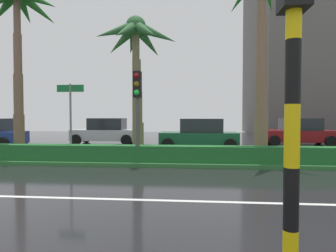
# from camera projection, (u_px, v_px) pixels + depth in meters

# --- Properties ---
(ground_plane) EXTENTS (90.00, 42.00, 0.10)m
(ground_plane) POSITION_uv_depth(u_px,v_px,m) (78.00, 156.00, 13.88)
(ground_plane) COLOR black
(median_strip) EXTENTS (85.50, 4.00, 0.15)m
(median_strip) POSITION_uv_depth(u_px,v_px,m) (69.00, 157.00, 12.88)
(median_strip) COLOR #2D6B33
(median_strip) RESTS_ON ground_plane
(median_hedge) EXTENTS (76.50, 0.70, 0.60)m
(median_hedge) POSITION_uv_depth(u_px,v_px,m) (53.00, 152.00, 11.47)
(median_hedge) COLOR #1E6028
(median_hedge) RESTS_ON median_strip
(palm_tree_centre_left) EXTENTS (4.05, 4.06, 7.73)m
(palm_tree_centre_left) POSITION_uv_depth(u_px,v_px,m) (17.00, 15.00, 13.09)
(palm_tree_centre_left) COLOR brown
(palm_tree_centre_left) RESTS_ON median_strip
(palm_tree_centre) EXTENTS (3.67, 3.71, 6.21)m
(palm_tree_centre) POSITION_uv_depth(u_px,v_px,m) (136.00, 46.00, 13.16)
(palm_tree_centre) COLOR brown
(palm_tree_centre) RESTS_ON median_strip
(palm_tree_centre_right) EXTENTS (4.33, 4.03, 8.18)m
(palm_tree_centre_right) POSITION_uv_depth(u_px,v_px,m) (262.00, 2.00, 11.77)
(palm_tree_centre_right) COLOR #7B6048
(palm_tree_centre_right) RESTS_ON median_strip
(traffic_signal_median_right) EXTENTS (0.28, 0.43, 3.43)m
(traffic_signal_median_right) POSITION_uv_depth(u_px,v_px,m) (137.00, 99.00, 10.82)
(traffic_signal_median_right) COLOR #4C4C47
(traffic_signal_median_right) RESTS_ON median_strip
(street_name_sign) EXTENTS (1.10, 0.08, 3.00)m
(street_name_sign) POSITION_uv_depth(u_px,v_px,m) (71.00, 111.00, 11.69)
(street_name_sign) COLOR slate
(street_name_sign) RESTS_ON median_strip
(traffic_signal_foreground) EXTENTS (0.28, 0.43, 3.99)m
(traffic_signal_foreground) POSITION_uv_depth(u_px,v_px,m) (293.00, 32.00, 3.04)
(traffic_signal_foreground) COLOR yellow
(traffic_signal_foreground) RESTS_ON ground_plane
(car_in_traffic_second) EXTENTS (4.30, 2.02, 1.72)m
(car_in_traffic_second) POSITION_uv_depth(u_px,v_px,m) (106.00, 132.00, 19.66)
(car_in_traffic_second) COLOR silver
(car_in_traffic_second) RESTS_ON ground_plane
(car_in_traffic_third) EXTENTS (4.30, 2.02, 1.72)m
(car_in_traffic_third) POSITION_uv_depth(u_px,v_px,m) (199.00, 135.00, 16.39)
(car_in_traffic_third) COLOR #195133
(car_in_traffic_third) RESTS_ON ground_plane
(car_in_traffic_fourth) EXTENTS (4.30, 2.02, 1.72)m
(car_in_traffic_fourth) POSITION_uv_depth(u_px,v_px,m) (298.00, 132.00, 18.71)
(car_in_traffic_fourth) COLOR maroon
(car_in_traffic_fourth) RESTS_ON ground_plane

